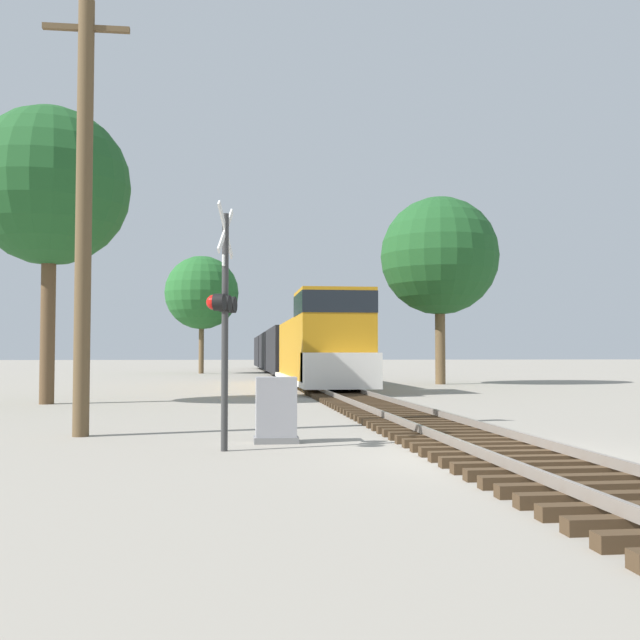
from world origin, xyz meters
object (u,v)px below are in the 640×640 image
object	(u,v)px
freight_train	(286,351)
tree_deep_background	(202,293)
utility_pole	(84,211)
tree_mid_background	(440,256)
relay_cabinet	(276,410)
tree_far_right	(50,187)
crossing_signal_near	(223,309)

from	to	relation	value
freight_train	tree_deep_background	xyz separation A→B (m)	(-6.88, 6.36, 5.10)
utility_pole	tree_mid_background	size ratio (longest dim) A/B	0.87
utility_pole	tree_deep_background	xyz separation A→B (m)	(0.62, 49.61, 2.31)
freight_train	relay_cabinet	xyz separation A→B (m)	(-3.55, -44.84, -1.29)
utility_pole	tree_far_right	world-z (taller)	tree_far_right
utility_pole	tree_deep_background	size ratio (longest dim) A/B	0.90
freight_train	relay_cabinet	distance (m)	45.00
relay_cabinet	tree_mid_background	xyz separation A→B (m)	(10.87, 26.48, 6.60)
utility_pole	tree_mid_background	distance (m)	29.06
tree_mid_background	tree_far_right	bearing A→B (deg)	-141.09
tree_far_right	tree_mid_background	world-z (taller)	tree_mid_background
tree_mid_background	tree_deep_background	size ratio (longest dim) A/B	1.03
utility_pole	tree_deep_background	world-z (taller)	tree_deep_background
relay_cabinet	tree_far_right	size ratio (longest dim) A/B	0.12
tree_deep_background	utility_pole	bearing A→B (deg)	-90.72
utility_pole	tree_mid_background	bearing A→B (deg)	59.21
utility_pole	relay_cabinet	bearing A→B (deg)	-22.07
freight_train	tree_far_right	world-z (taller)	tree_far_right
freight_train	relay_cabinet	bearing A→B (deg)	-94.53
freight_train	utility_pole	xyz separation A→B (m)	(-7.50, -43.24, 2.79)
crossing_signal_near	tree_deep_background	xyz separation A→B (m)	(-2.32, 52.30, 4.52)
tree_mid_background	tree_deep_background	world-z (taller)	tree_mid_background
freight_train	tree_mid_background	size ratio (longest dim) A/B	5.93
crossing_signal_near	freight_train	bearing A→B (deg)	-169.66
relay_cabinet	tree_mid_background	distance (m)	29.37
crossing_signal_near	tree_far_right	size ratio (longest dim) A/B	0.43
tree_far_right	freight_train	bearing A→B (deg)	72.09
freight_train	tree_mid_background	world-z (taller)	tree_mid_background
tree_far_right	tree_deep_background	bearing A→B (deg)	84.55
crossing_signal_near	tree_deep_background	bearing A→B (deg)	-161.46
utility_pole	freight_train	bearing A→B (deg)	80.16
freight_train	relay_cabinet	world-z (taller)	freight_train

